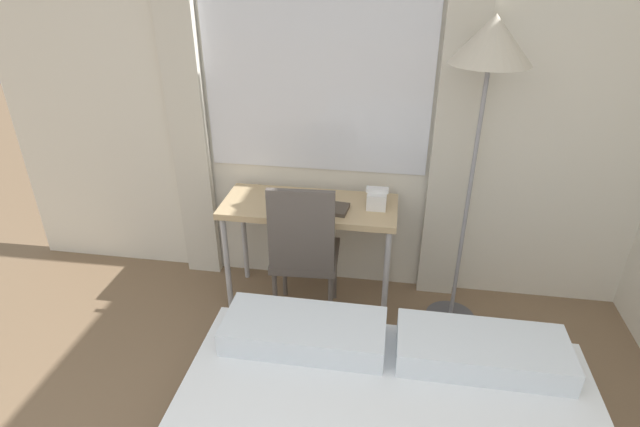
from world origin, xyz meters
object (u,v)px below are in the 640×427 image
desk (309,214)px  standing_lamp (489,67)px  desk_chair (304,249)px  telephone (377,198)px  book (325,207)px

desk → standing_lamp: (0.93, -0.07, 0.95)m
desk → desk_chair: (0.00, -0.21, -0.12)m
telephone → book: (-0.31, -0.09, -0.04)m
desk_chair → book: 0.28m
desk_chair → standing_lamp: standing_lamp is taller
telephone → book: 0.32m
desk → desk_chair: desk_chair is taller
standing_lamp → book: bearing=179.1°
desk → book: bearing=-30.1°
telephone → standing_lamp: bearing=-11.1°
desk → book: book is taller
desk_chair → telephone: size_ratio=6.49×
standing_lamp → book: size_ratio=6.18×
desk_chair → standing_lamp: (0.93, 0.14, 1.07)m
book → standing_lamp: bearing=-0.9°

